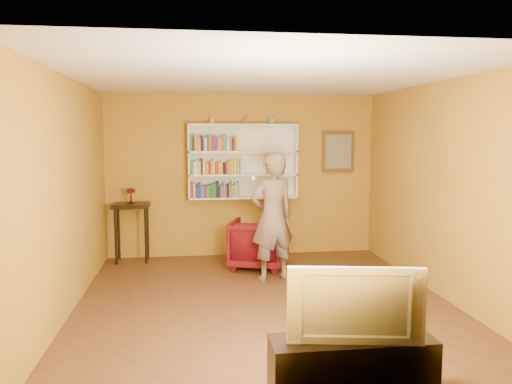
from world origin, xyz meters
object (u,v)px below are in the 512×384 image
Objects in this scene: console_table at (132,213)px; person at (272,217)px; bookshelf at (243,162)px; armchair at (258,244)px; ruby_lustre at (131,192)px; television at (354,301)px; tv_cabinet at (352,367)px.

console_table is 2.45m from person.
bookshelf is 2.20× the size of armchair.
ruby_lustre is (-0.00, 0.00, 0.34)m from console_table.
bookshelf is at bearing -98.63° from person.
television reaches higher than armchair.
television reaches higher than console_table.
ruby_lustre is at bearing 125.49° from television.
console_table is 0.53× the size of person.
console_table reaches higher than tv_cabinet.
person is (0.12, -0.67, 0.52)m from armchair.
television is at bearing -64.24° from console_table.
console_table is at bearing -0.97° from armchair.
ruby_lustre is at bearing -51.06° from person.
television reaches higher than tv_cabinet.
ruby_lustre is 0.30× the size of armchair.
ruby_lustre is 0.14× the size of person.
ruby_lustre is at bearing -0.97° from armchair.
bookshelf is 7.32× the size of ruby_lustre.
tv_cabinet is (2.17, -4.50, -0.55)m from console_table.
console_table is at bearing -51.06° from person.
tv_cabinet is (0.36, -4.66, -1.36)m from bookshelf.
tv_cabinet is at bearing -64.24° from ruby_lustre.
armchair is at bearing -18.31° from console_table.
tv_cabinet is at bearing 73.36° from person.
armchair is 0.46× the size of person.
armchair is at bearing 103.00° from television.
bookshelf is 1.90× the size of console_table.
bookshelf is 1.87m from ruby_lustre.
television is (0.00, 0.00, 0.53)m from tv_cabinet.
television is (2.17, -4.50, -0.03)m from console_table.
bookshelf is at bearing 5.04° from console_table.
armchair is (0.14, -0.81, -1.22)m from bookshelf.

